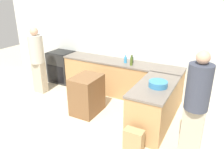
{
  "coord_description": "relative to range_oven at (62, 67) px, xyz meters",
  "views": [
    {
      "loc": [
        2.27,
        -2.65,
        2.57
      ],
      "look_at": [
        0.3,
        1.08,
        0.94
      ],
      "focal_mm": 35.0,
      "sensor_mm": 36.0,
      "label": 1
    }
  ],
  "objects": [
    {
      "name": "ground_plane",
      "position": [
        1.92,
        -2.08,
        -0.45
      ],
      "size": [
        14.0,
        14.0,
        0.0
      ],
      "primitive_type": "plane",
      "color": "beige"
    },
    {
      "name": "wall_back",
      "position": [
        1.92,
        0.33,
        0.9
      ],
      "size": [
        8.0,
        0.06,
        2.7
      ],
      "color": "silver",
      "rests_on": "ground_plane"
    },
    {
      "name": "counter_back",
      "position": [
        1.92,
        0.0,
        -0.0
      ],
      "size": [
        3.14,
        0.63,
        0.9
      ],
      "color": "tan",
      "rests_on": "ground_plane"
    },
    {
      "name": "counter_peninsula",
      "position": [
        3.15,
        -1.0,
        -0.0
      ],
      "size": [
        0.69,
        1.44,
        0.9
      ],
      "color": "tan",
      "rests_on": "ground_plane"
    },
    {
      "name": "range_oven",
      "position": [
        0.0,
        0.0,
        0.0
      ],
      "size": [
        0.69,
        0.61,
        0.91
      ],
      "color": "black",
      "rests_on": "ground_plane"
    },
    {
      "name": "island_table",
      "position": [
        1.68,
        -1.17,
        -0.03
      ],
      "size": [
        0.54,
        0.69,
        0.85
      ],
      "color": "brown",
      "rests_on": "ground_plane"
    },
    {
      "name": "mixing_bowl",
      "position": [
        3.21,
        -1.06,
        0.5
      ],
      "size": [
        0.35,
        0.35,
        0.11
      ],
      "color": "teal",
      "rests_on": "counter_peninsula"
    },
    {
      "name": "wine_bottle_dark",
      "position": [
        2.21,
        0.07,
        0.52
      ],
      "size": [
        0.07,
        0.07,
        0.19
      ],
      "color": "black",
      "rests_on": "counter_back"
    },
    {
      "name": "dish_soap_bottle",
      "position": [
        2.08,
        -0.03,
        0.52
      ],
      "size": [
        0.07,
        0.07,
        0.19
      ],
      "color": "#338CBF",
      "rests_on": "counter_back"
    },
    {
      "name": "olive_oil_bottle",
      "position": [
        2.28,
        -0.14,
        0.54
      ],
      "size": [
        0.06,
        0.06,
        0.25
      ],
      "color": "#475B1E",
      "rests_on": "counter_back"
    },
    {
      "name": "person_by_range",
      "position": [
        -0.03,
        -0.88,
        0.48
      ],
      "size": [
        0.36,
        0.36,
        1.73
      ],
      "color": "#ADA38E",
      "rests_on": "ground_plane"
    },
    {
      "name": "person_at_peninsula",
      "position": [
        3.95,
        -1.49,
        0.51
      ],
      "size": [
        0.37,
        0.37,
        1.78
      ],
      "color": "#ADA38E",
      "rests_on": "ground_plane"
    },
    {
      "name": "paper_bag",
      "position": [
        3.1,
        -1.88,
        -0.25
      ],
      "size": [
        0.33,
        0.18,
        0.41
      ],
      "color": "#A88456",
      "rests_on": "ground_plane"
    }
  ]
}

